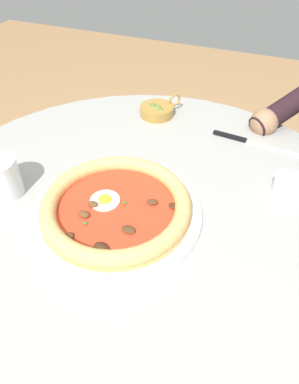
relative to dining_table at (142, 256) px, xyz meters
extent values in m
cube|color=#9E754C|center=(0.00, 0.00, -0.61)|extent=(6.00, 6.00, 0.02)
cylinder|color=#999993|center=(0.00, 0.00, 0.13)|extent=(0.95, 0.95, 0.04)
cylinder|color=gray|center=(0.00, 0.00, -0.23)|extent=(0.10, 0.10, 0.69)
cylinder|color=gray|center=(0.00, 0.00, -0.59)|extent=(0.52, 0.52, 0.02)
cylinder|color=white|center=(-0.03, -0.03, 0.16)|extent=(0.32, 0.32, 0.01)
cylinder|color=tan|center=(-0.03, -0.03, 0.17)|extent=(0.28, 0.28, 0.01)
torus|color=tan|center=(-0.03, -0.03, 0.18)|extent=(0.28, 0.28, 0.03)
cylinder|color=red|center=(-0.03, -0.03, 0.17)|extent=(0.26, 0.26, 0.00)
cylinder|color=white|center=(-0.06, -0.03, 0.18)|extent=(0.06, 0.06, 0.00)
ellipsoid|color=yellow|center=(-0.06, -0.03, 0.18)|extent=(0.03, 0.03, 0.02)
ellipsoid|color=#3D2314|center=(0.07, 0.01, 0.18)|extent=(0.02, 0.02, 0.01)
ellipsoid|color=#3D2314|center=(-0.01, -0.14, 0.18)|extent=(0.04, 0.04, 0.01)
ellipsoid|color=#4C2D19|center=(-0.07, -0.14, 0.18)|extent=(0.02, 0.03, 0.01)
ellipsoid|color=brown|center=(-0.08, -0.08, 0.18)|extent=(0.03, 0.02, 0.01)
ellipsoid|color=#4C2D19|center=(0.03, 0.00, 0.18)|extent=(0.02, 0.02, 0.01)
ellipsoid|color=#4C2D19|center=(0.01, -0.08, 0.18)|extent=(0.03, 0.02, 0.01)
ellipsoid|color=brown|center=(-0.07, -0.05, 0.18)|extent=(0.02, 0.02, 0.01)
ellipsoid|color=#2D6B28|center=(-0.02, -0.02, 0.18)|extent=(0.01, 0.01, 0.00)
ellipsoid|color=#2D6B28|center=(-0.06, -0.04, 0.18)|extent=(0.01, 0.01, 0.00)
ellipsoid|color=#2D6B28|center=(-0.06, -0.09, 0.18)|extent=(0.01, 0.01, 0.00)
cylinder|color=silver|center=(-0.27, -0.07, 0.16)|extent=(0.07, 0.07, 0.02)
cube|color=silver|center=(0.21, 0.30, 0.15)|extent=(0.13, 0.02, 0.00)
cube|color=black|center=(0.11, 0.31, 0.16)|extent=(0.08, 0.02, 0.01)
cylinder|color=white|center=(0.26, 0.16, 0.17)|extent=(0.07, 0.07, 0.03)
cylinder|color=olive|center=(0.26, 0.16, 0.18)|extent=(0.05, 0.05, 0.01)
cylinder|color=olive|center=(-0.10, 0.34, 0.17)|extent=(0.09, 0.09, 0.03)
torus|color=olive|center=(-0.06, 0.38, 0.19)|extent=(0.03, 0.03, 0.03)
ellipsoid|color=#516B2D|center=(-0.11, 0.34, 0.17)|extent=(0.02, 0.02, 0.02)
ellipsoid|color=#516B2D|center=(-0.09, 0.33, 0.17)|extent=(0.02, 0.02, 0.02)
ellipsoid|color=#516B2D|center=(-0.10, 0.34, 0.17)|extent=(0.02, 0.02, 0.02)
ellipsoid|color=#516B2D|center=(-0.11, 0.35, 0.17)|extent=(0.02, 0.02, 0.02)
ellipsoid|color=#516B2D|center=(-0.10, 0.34, 0.17)|extent=(0.02, 0.02, 0.02)
cylinder|color=black|center=(0.24, 0.46, 0.20)|extent=(0.21, 0.24, 0.13)
sphere|color=#936B4C|center=(0.18, 0.38, 0.17)|extent=(0.07, 0.07, 0.07)
cylinder|color=#8E6B4C|center=(0.26, 0.55, -0.37)|extent=(0.02, 0.02, 0.45)
camera|label=1|loc=(0.20, -0.44, 0.62)|focal=32.31mm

